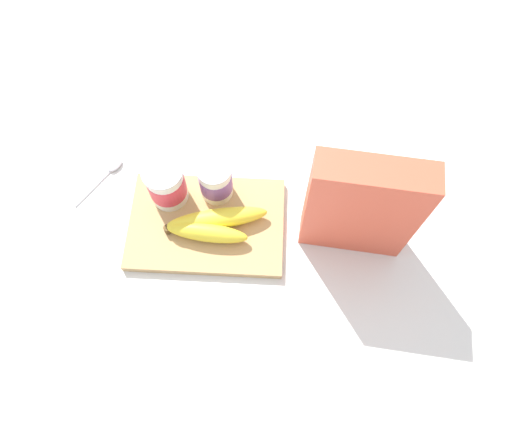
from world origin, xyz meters
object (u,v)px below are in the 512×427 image
Objects in this scene: cereal_box at (361,208)px; yogurt_cup_front at (166,184)px; banana_bunch at (213,225)px; yogurt_cup_back at (216,181)px; cutting_board at (207,224)px; spoon at (105,174)px.

yogurt_cup_front is (-0.35, 0.06, -0.06)m from cereal_box.
yogurt_cup_back is at bearing 89.92° from banana_bunch.
cutting_board is 1.17× the size of cereal_box.
cutting_board is at bearing -103.25° from yogurt_cup_back.
yogurt_cup_back is (0.09, 0.01, -0.00)m from yogurt_cup_front.
cereal_box is 1.29× the size of banana_bunch.
yogurt_cup_front reaches higher than banana_bunch.
banana_bunch is 1.63× the size of spoon.
banana_bunch is at bearing -42.25° from cutting_board.
yogurt_cup_back reaches higher than banana_bunch.
cereal_box reaches higher than cutting_board.
banana_bunch is (-0.00, -0.08, -0.03)m from yogurt_cup_back.
cereal_box is at bearing -16.24° from yogurt_cup_back.
yogurt_cup_back is at bearing 8.91° from yogurt_cup_front.
spoon is at bearing 173.06° from cereal_box.
cutting_board is at bearing -35.15° from yogurt_cup_front.
yogurt_cup_back is at bearing 169.36° from cereal_box.
cutting_board is 0.30m from cereal_box.
cereal_box reaches higher than banana_bunch.
banana_bunch is at bearing -26.39° from spoon.
yogurt_cup_back is 0.74× the size of spoon.
cutting_board is 2.46× the size of spoon.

